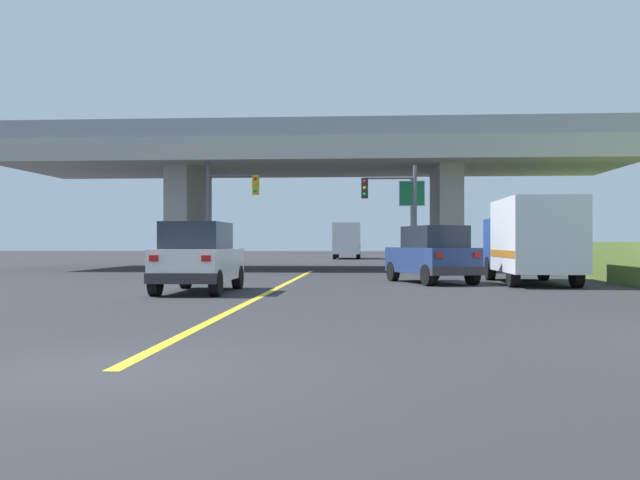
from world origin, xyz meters
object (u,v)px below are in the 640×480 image
at_px(suv_lead, 199,257).
at_px(highway_sign, 412,204).
at_px(suv_crossing, 432,255).
at_px(traffic_signal_nearside, 396,204).
at_px(box_truck, 531,239).
at_px(traffic_signal_farside, 225,202).
at_px(semi_truck_distant, 347,240).

relative_size(suv_lead, highway_sign, 0.93).
xyz_separation_m(suv_crossing, traffic_signal_nearside, (-0.94, 8.40, 2.23)).
distance_m(box_truck, traffic_signal_farside, 16.10).
distance_m(highway_sign, semi_truck_distant, 27.95).
xyz_separation_m(traffic_signal_nearside, traffic_signal_farside, (-8.39, 0.99, 0.22)).
relative_size(box_truck, traffic_signal_nearside, 1.27).
height_order(suv_lead, traffic_signal_farside, traffic_signal_farside).
relative_size(traffic_signal_nearside, traffic_signal_farside, 0.91).
bearing_deg(suv_lead, suv_crossing, 35.79).
height_order(suv_crossing, box_truck, box_truck).
relative_size(suv_crossing, semi_truck_distant, 0.65).
relative_size(suv_lead, traffic_signal_farside, 0.78).
bearing_deg(semi_truck_distant, highway_sign, -81.67).
height_order(traffic_signal_nearside, traffic_signal_farside, traffic_signal_farside).
distance_m(suv_crossing, box_truck, 3.45).
height_order(suv_crossing, traffic_signal_farside, traffic_signal_farside).
height_order(suv_lead, box_truck, box_truck).
xyz_separation_m(traffic_signal_nearside, semi_truck_distant, (-3.20, 29.24, -1.60)).
bearing_deg(box_truck, traffic_signal_farside, 142.84).
bearing_deg(box_truck, traffic_signal_nearside, 116.65).
relative_size(box_truck, traffic_signal_farside, 1.15).
distance_m(box_truck, highway_sign, 11.03).
xyz_separation_m(suv_crossing, semi_truck_distant, (-4.14, 37.64, 0.63)).
bearing_deg(highway_sign, semi_truck_distant, 98.33).
relative_size(traffic_signal_farside, semi_truck_distant, 0.78).
bearing_deg(suv_lead, semi_truck_distant, 86.00).
bearing_deg(suv_lead, traffic_signal_nearside, 65.44).
distance_m(suv_lead, highway_sign, 16.90).
bearing_deg(highway_sign, suv_crossing, -89.43).
bearing_deg(suv_crossing, box_truck, -24.18).
xyz_separation_m(box_truck, highway_sign, (-3.50, 10.30, 1.80)).
relative_size(suv_lead, suv_crossing, 0.94).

